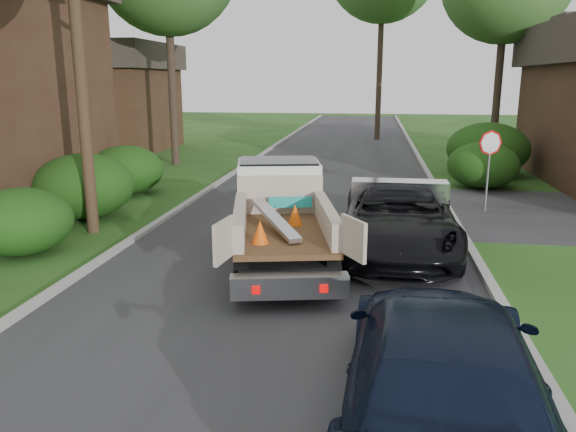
% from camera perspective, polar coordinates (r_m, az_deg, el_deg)
% --- Properties ---
extents(ground, '(120.00, 120.00, 0.00)m').
position_cam_1_polar(ground, '(9.44, -2.87, -10.89)').
color(ground, '#234513').
rests_on(ground, ground).
extents(road, '(8.00, 90.00, 0.02)m').
position_cam_1_polar(road, '(18.90, 3.13, 1.69)').
color(road, '#28282B').
rests_on(road, ground).
extents(curb_left, '(0.20, 90.00, 0.12)m').
position_cam_1_polar(curb_left, '(19.70, -8.84, 2.20)').
color(curb_left, '#9E9E99').
rests_on(curb_left, ground).
extents(curb_right, '(0.20, 90.00, 0.12)m').
position_cam_1_polar(curb_right, '(18.96, 15.56, 1.41)').
color(curb_right, '#9E9E99').
rests_on(curb_right, ground).
extents(stop_sign, '(0.71, 0.32, 2.48)m').
position_cam_1_polar(stop_sign, '(17.88, 19.80, 5.98)').
color(stop_sign, slate).
rests_on(stop_sign, ground).
extents(utility_pole, '(2.42, 1.25, 10.00)m').
position_cam_1_polar(utility_pole, '(15.27, -20.67, 17.54)').
color(utility_pole, '#382619').
rests_on(utility_pole, ground).
extents(house_left_far, '(7.56, 7.56, 6.00)m').
position_cam_1_polar(house_left_far, '(34.03, -18.40, 11.52)').
color(house_left_far, '#3A2418').
rests_on(house_left_far, ground).
extents(hedge_left_a, '(2.34, 2.34, 1.53)m').
position_cam_1_polar(hedge_left_a, '(14.26, -25.54, -0.48)').
color(hedge_left_a, '#133C0E').
rests_on(hedge_left_a, ground).
extents(hedge_left_b, '(2.86, 2.86, 1.87)m').
position_cam_1_polar(hedge_left_b, '(17.30, -20.04, 2.90)').
color(hedge_left_b, '#133C0E').
rests_on(hedge_left_b, ground).
extents(hedge_left_c, '(2.60, 2.60, 1.70)m').
position_cam_1_polar(hedge_left_c, '(20.53, -16.15, 4.53)').
color(hedge_left_c, '#133C0E').
rests_on(hedge_left_c, ground).
extents(hedge_right_a, '(2.60, 2.60, 1.70)m').
position_cam_1_polar(hedge_right_a, '(22.01, 19.21, 4.89)').
color(hedge_right_a, '#133C0E').
rests_on(hedge_right_a, ground).
extents(hedge_right_b, '(3.38, 3.38, 2.21)m').
position_cam_1_polar(hedge_right_b, '(25.03, 19.63, 6.42)').
color(hedge_right_b, '#133C0E').
rests_on(hedge_right_b, ground).
extents(flatbed_truck, '(3.31, 5.75, 2.05)m').
position_cam_1_polar(flatbed_truck, '(12.72, -0.78, 0.92)').
color(flatbed_truck, black).
rests_on(flatbed_truck, ground).
extents(black_pickup, '(2.78, 5.75, 1.58)m').
position_cam_1_polar(black_pickup, '(13.30, 11.19, -0.22)').
color(black_pickup, black).
rests_on(black_pickup, ground).
extents(navy_suv, '(2.53, 5.53, 1.57)m').
position_cam_1_polar(navy_suv, '(6.75, 15.39, -14.57)').
color(navy_suv, black).
rests_on(navy_suv, ground).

